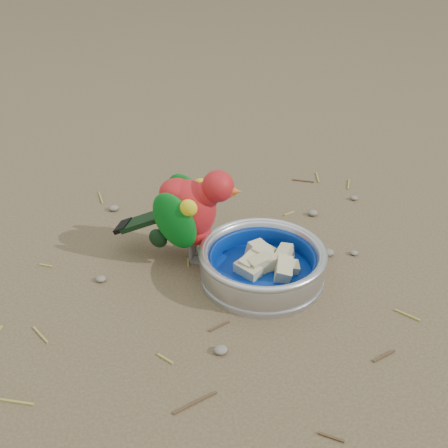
{
  "coord_description": "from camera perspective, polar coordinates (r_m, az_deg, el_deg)",
  "views": [
    {
      "loc": [
        -0.08,
        -0.67,
        0.53
      ],
      "look_at": [
        -0.01,
        0.08,
        0.08
      ],
      "focal_mm": 40.0,
      "sensor_mm": 36.0,
      "label": 1
    }
  ],
  "objects": [
    {
      "name": "fruit_wedges",
      "position": [
        0.87,
        4.39,
        -4.56
      ],
      "size": [
        0.13,
        0.13,
        0.03
      ],
      "primitive_type": null,
      "color": "#C0B485",
      "rests_on": "food_bowl"
    },
    {
      "name": "food_bowl",
      "position": [
        0.88,
        4.33,
        -5.78
      ],
      "size": [
        0.22,
        0.22,
        0.02
      ],
      "primitive_type": "cylinder",
      "color": "#B2B2BA",
      "rests_on": "ground"
    },
    {
      "name": "bowl_wall",
      "position": [
        0.86,
        4.41,
        -4.19
      ],
      "size": [
        0.22,
        0.22,
        0.04
      ],
      "primitive_type": null,
      "color": "#B2B2BA",
      "rests_on": "food_bowl"
    },
    {
      "name": "lory_parrot",
      "position": [
        0.89,
        -4.01,
        0.82
      ],
      "size": [
        0.24,
        0.16,
        0.17
      ],
      "primitive_type": null,
      "rotation": [
        0.0,
        0.0,
        -1.88
      ],
      "color": "#AC161A",
      "rests_on": "ground"
    },
    {
      "name": "ground_debris",
      "position": [
        0.89,
        3.61,
        -5.78
      ],
      "size": [
        0.9,
        0.8,
        0.01
      ],
      "primitive_type": null,
      "color": "olive",
      "rests_on": "ground"
    },
    {
      "name": "ground",
      "position": [
        0.86,
        1.14,
        -7.24
      ],
      "size": [
        60.0,
        60.0,
        0.0
      ],
      "primitive_type": "plane",
      "color": "brown"
    }
  ]
}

